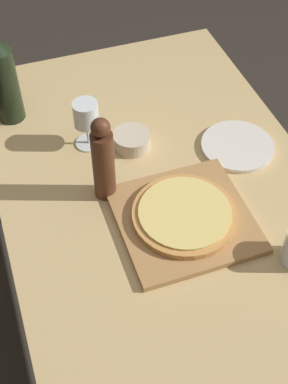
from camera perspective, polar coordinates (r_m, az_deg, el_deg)
ground_plane at (r=2.06m, az=1.65°, el=-13.75°), size 12.00×12.00×0.00m
dining_table at (r=1.52m, az=2.17°, el=-2.59°), size 0.87×1.44×0.73m
cutting_board at (r=1.39m, az=4.30°, el=-2.90°), size 0.34×0.33×0.02m
pizza at (r=1.37m, az=4.35°, el=-2.37°), size 0.27×0.27×0.02m
wine_bottle at (r=1.64m, az=-14.78°, el=11.57°), size 0.08×0.08×0.34m
pepper_mill at (r=1.36m, az=-4.37°, el=3.34°), size 0.06×0.06×0.26m
wine_glass at (r=1.53m, az=-6.20°, el=8.03°), size 0.08×0.08×0.15m
small_bowl at (r=1.56m, az=-1.32°, el=5.54°), size 0.11×0.11×0.05m
dinner_plate at (r=1.59m, az=9.92°, el=4.85°), size 0.21×0.21×0.01m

